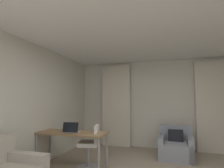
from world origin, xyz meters
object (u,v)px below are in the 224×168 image
at_px(armchair, 176,147).
at_px(desk_chair, 90,149).
at_px(laptop, 72,130).
at_px(desk, 72,135).

distance_m(armchair, desk_chair, 2.14).
height_order(armchair, desk_chair, desk_chair).
bearing_deg(laptop, desk, 107.39).
xyz_separation_m(armchair, laptop, (-2.11, -1.37, 0.52)).
distance_m(desk, desk_chair, 0.49).
distance_m(armchair, laptop, 2.57).
bearing_deg(armchair, desk, -148.22).
xyz_separation_m(armchair, desk_chair, (-1.73, -1.25, 0.14)).
height_order(armchair, laptop, laptop).
bearing_deg(desk, armchair, 31.78).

